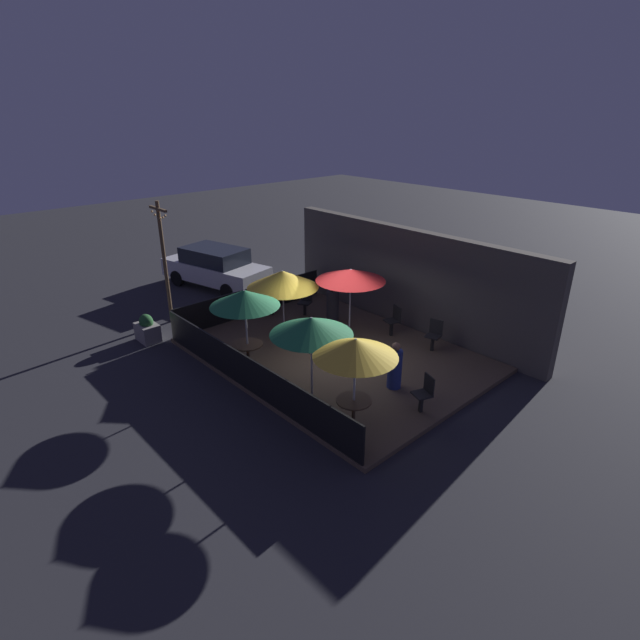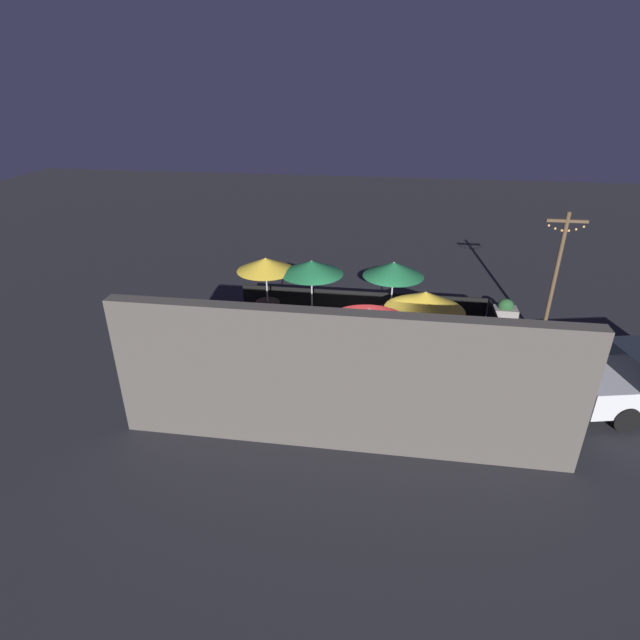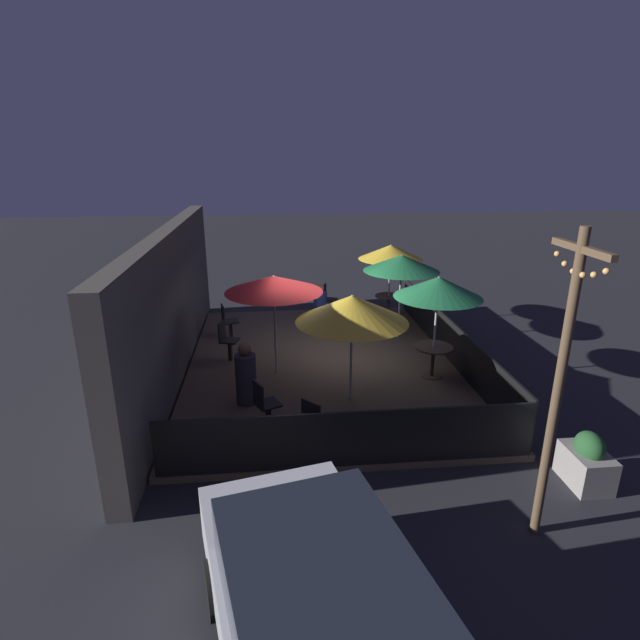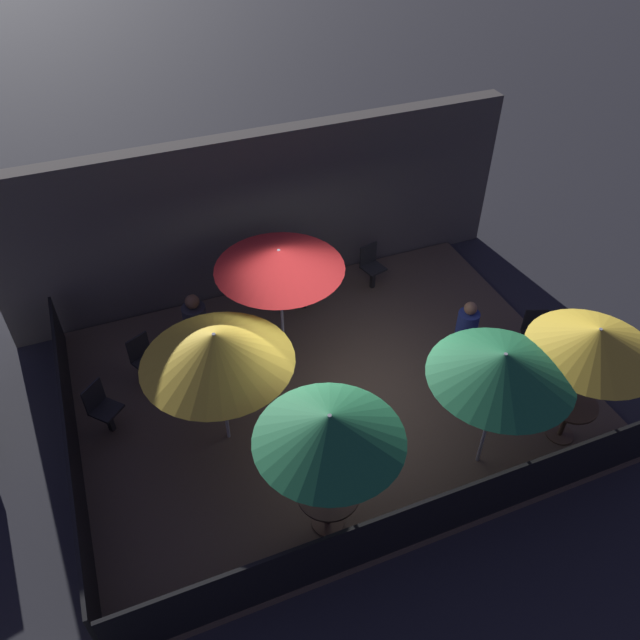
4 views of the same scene
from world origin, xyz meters
The scene contains 21 objects.
ground_plane centered at (0.00, 0.00, 0.00)m, with size 60.00×60.00×0.00m, color #26262B.
patio_deck centered at (0.00, 0.00, 0.06)m, with size 8.23×6.17×0.12m.
building_wall centered at (0.00, 3.32, 1.64)m, with size 9.83×0.36×3.28m.
fence_front centered at (0.00, -3.04, 0.59)m, with size 8.03×0.05×0.95m.
fence_side_left centered at (-4.07, 0.00, 0.59)m, with size 0.05×5.97×0.95m.
patio_umbrella_0 centered at (-0.98, -2.33, 2.15)m, with size 1.86×1.86×2.26m.
patio_umbrella_1 centered at (2.97, -2.26, 2.13)m, with size 1.83×1.83×2.22m.
patio_umbrella_2 centered at (-1.85, -0.37, 2.02)m, with size 2.17×2.17×2.16m.
patio_umbrella_3 centered at (1.51, -2.20, 2.13)m, with size 1.96×1.96×2.22m.
patio_umbrella_4 centered at (-0.43, 1.08, 2.17)m, with size 2.10×2.10×2.23m.
dining_table_0 centered at (-0.98, -2.33, 0.68)m, with size 0.84×0.84×0.71m.
dining_table_1 centered at (2.97, -2.26, 0.70)m, with size 0.78×0.78×0.73m.
patio_chair_0 centered at (0.38, 2.22, 0.65)m, with size 0.50×0.50×0.96m.
patio_chair_1 centered at (3.62, -0.55, 0.63)m, with size 0.52×0.52×0.93m.
patio_chair_2 centered at (-3.57, 0.48, 0.63)m, with size 0.57×0.57×0.93m.
patio_chair_3 centered at (-2.79, 1.32, 0.61)m, with size 0.54×0.54×0.91m.
patio_chair_4 centered at (1.84, 2.31, 0.63)m, with size 0.48×0.48×0.93m.
patron_0 centered at (2.44, -0.20, 0.69)m, with size 0.50×0.50×1.26m.
patron_1 centered at (-1.81, 1.69, 0.68)m, with size 0.58×0.58×1.27m.
planter_box centered at (-4.72, -3.54, 0.38)m, with size 0.78×0.55×0.87m.
light_post centered at (-5.62, -2.29, 2.27)m, with size 1.10×0.12×4.08m.
Camera 3 is at (-10.75, 1.13, 4.85)m, focal length 28.00 mm.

